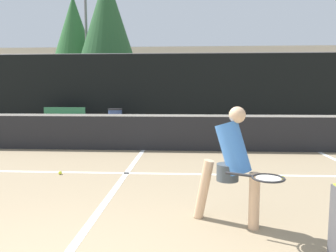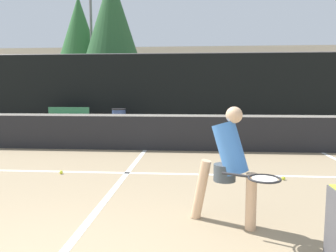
# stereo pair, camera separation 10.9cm
# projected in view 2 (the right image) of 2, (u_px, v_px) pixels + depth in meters

# --- Properties ---
(court_service_line) EXTENTS (8.25, 0.10, 0.01)m
(court_service_line) POSITION_uv_depth(u_px,v_px,m) (127.00, 173.00, 6.24)
(court_service_line) COLOR white
(court_service_line) RESTS_ON ground
(court_center_mark) EXTENTS (0.10, 5.96, 0.01)m
(court_center_mark) POSITION_uv_depth(u_px,v_px,m) (120.00, 182.00, 5.63)
(court_center_mark) COLOR white
(court_center_mark) RESTS_ON ground
(net) EXTENTS (11.09, 0.09, 1.07)m
(net) POSITION_uv_depth(u_px,v_px,m) (145.00, 131.00, 8.53)
(net) COLOR slate
(net) RESTS_ON ground
(fence_back) EXTENTS (24.00, 0.06, 3.10)m
(fence_back) POSITION_uv_depth(u_px,v_px,m) (164.00, 90.00, 13.85)
(fence_back) COLOR black
(fence_back) RESTS_ON ground
(player_practicing) EXTENTS (1.01, 0.88, 1.40)m
(player_practicing) POSITION_uv_depth(u_px,v_px,m) (229.00, 162.00, 3.77)
(player_practicing) COLOR #DBAD84
(player_practicing) RESTS_ON ground
(tennis_ball_scattered_1) EXTENTS (0.07, 0.07, 0.07)m
(tennis_ball_scattered_1) POSITION_uv_depth(u_px,v_px,m) (252.00, 178.00, 5.74)
(tennis_ball_scattered_1) COLOR #D1E033
(tennis_ball_scattered_1) RESTS_ON ground
(tennis_ball_scattered_2) EXTENTS (0.07, 0.07, 0.07)m
(tennis_ball_scattered_2) POSITION_uv_depth(u_px,v_px,m) (61.00, 172.00, 6.18)
(tennis_ball_scattered_2) COLOR #D1E033
(tennis_ball_scattered_2) RESTS_ON ground
(tennis_ball_scattered_4) EXTENTS (0.07, 0.07, 0.07)m
(tennis_ball_scattered_4) POSITION_uv_depth(u_px,v_px,m) (283.00, 178.00, 5.76)
(tennis_ball_scattered_4) COLOR #D1E033
(tennis_ball_scattered_4) RESTS_ON ground
(courtside_bench) EXTENTS (1.74, 0.40, 0.86)m
(courtside_bench) POSITION_uv_depth(u_px,v_px,m) (68.00, 117.00, 13.43)
(courtside_bench) COLOR #33724C
(courtside_bench) RESTS_ON ground
(trash_bin) EXTENTS (0.58, 0.58, 0.82)m
(trash_bin) POSITION_uv_depth(u_px,v_px,m) (119.00, 119.00, 13.27)
(trash_bin) COLOR #384C7F
(trash_bin) RESTS_ON ground
(parked_car) EXTENTS (1.72, 4.13, 1.44)m
(parked_car) POSITION_uv_depth(u_px,v_px,m) (219.00, 108.00, 17.08)
(parked_car) COLOR maroon
(parked_car) RESTS_ON ground
(floodlight_mast) EXTENTS (1.10, 0.24, 9.57)m
(floodlight_mast) POSITION_uv_depth(u_px,v_px,m) (91.00, 18.00, 20.18)
(floodlight_mast) COLOR slate
(floodlight_mast) RESTS_ON ground
(tree_west) EXTENTS (2.87, 2.87, 7.65)m
(tree_west) POSITION_uv_depth(u_px,v_px,m) (79.00, 31.00, 21.45)
(tree_west) COLOR brown
(tree_west) RESTS_ON ground
(tree_mid) EXTENTS (3.19, 3.19, 8.51)m
(tree_mid) POSITION_uv_depth(u_px,v_px,m) (112.00, 15.00, 19.59)
(tree_mid) COLOR brown
(tree_mid) RESTS_ON ground
(building_far) EXTENTS (36.00, 2.40, 5.53)m
(building_far) POSITION_uv_depth(u_px,v_px,m) (181.00, 77.00, 31.63)
(building_far) COLOR beige
(building_far) RESTS_ON ground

